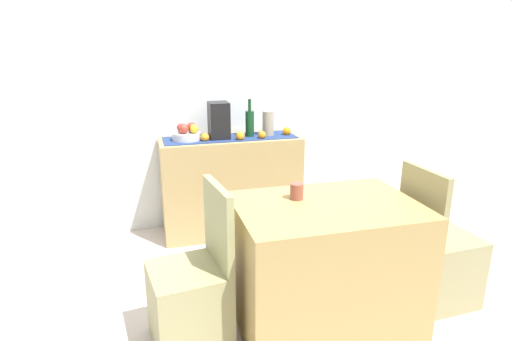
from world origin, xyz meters
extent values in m
cube|color=beige|center=(0.00, 0.00, -0.01)|extent=(6.40, 6.40, 0.02)
cube|color=silver|center=(0.00, 1.18, 1.35)|extent=(6.40, 0.06, 2.70)
cube|color=tan|center=(-0.05, 0.92, 0.42)|extent=(1.16, 0.42, 0.83)
cube|color=navy|center=(-0.05, 0.92, 0.84)|extent=(1.09, 0.32, 0.01)
cylinder|color=silver|center=(-0.41, 0.92, 0.87)|extent=(0.23, 0.23, 0.06)
sphere|color=#A63D2E|center=(-0.36, 0.95, 0.94)|extent=(0.08, 0.08, 0.08)
sphere|color=#B8302C|center=(-0.45, 0.96, 0.94)|extent=(0.07, 0.07, 0.07)
sphere|color=#A6392C|center=(-0.43, 0.89, 0.94)|extent=(0.08, 0.08, 0.08)
sphere|color=gold|center=(-0.35, 0.88, 0.93)|extent=(0.07, 0.07, 0.07)
cylinder|color=#133D1F|center=(0.12, 0.92, 0.94)|extent=(0.07, 0.07, 0.22)
cylinder|color=#133D1F|center=(0.12, 0.92, 1.10)|extent=(0.03, 0.03, 0.10)
cube|color=black|center=(-0.14, 0.92, 0.98)|extent=(0.16, 0.18, 0.30)
cylinder|color=gray|center=(0.28, 0.92, 0.94)|extent=(0.10, 0.10, 0.21)
sphere|color=orange|center=(0.43, 0.90, 0.87)|extent=(0.07, 0.07, 0.07)
sphere|color=orange|center=(0.01, 0.82, 0.87)|extent=(0.07, 0.07, 0.07)
sphere|color=orange|center=(-0.27, 0.85, 0.87)|extent=(0.07, 0.07, 0.07)
sphere|color=orange|center=(0.20, 0.82, 0.87)|extent=(0.07, 0.07, 0.07)
cube|color=tan|center=(0.21, -0.45, 0.37)|extent=(1.03, 0.72, 0.74)
cylinder|color=brown|center=(0.08, -0.33, 0.79)|extent=(0.08, 0.08, 0.09)
cube|color=tan|center=(-0.58, -0.45, 0.23)|extent=(0.45, 0.45, 0.45)
cube|color=tan|center=(-0.40, -0.43, 0.68)|extent=(0.09, 0.40, 0.45)
cube|color=#9B9266|center=(1.01, -0.45, 0.23)|extent=(0.42, 0.42, 0.45)
cube|color=#989161|center=(0.83, -0.46, 0.68)|extent=(0.06, 0.40, 0.45)
camera|label=1|loc=(-0.76, -2.54, 1.63)|focal=30.57mm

